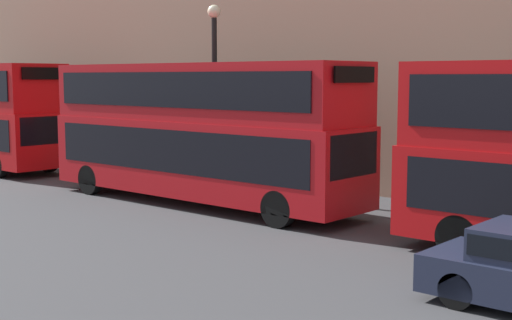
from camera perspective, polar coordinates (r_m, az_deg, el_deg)
name	(u,v)px	position (r m, az deg, el deg)	size (l,w,h in m)	color
bus_second_in_queue	(199,127)	(22.04, -4.58, 2.64)	(2.59, 11.38, 4.35)	#A80F14
street_lamp	(215,77)	(24.22, -3.34, 6.61)	(0.44, 0.44, 6.34)	black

